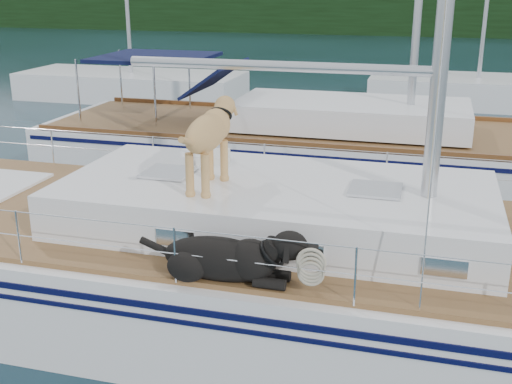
% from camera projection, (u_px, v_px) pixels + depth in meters
% --- Properties ---
extents(ground, '(120.00, 120.00, 0.00)m').
position_uv_depth(ground, '(216.00, 307.00, 8.54)').
color(ground, black).
rests_on(ground, ground).
extents(shore_bank, '(92.00, 1.00, 1.20)m').
position_uv_depth(shore_bank, '(406.00, 26.00, 50.58)').
color(shore_bank, '#595147').
rests_on(shore_bank, ground).
extents(main_sailboat, '(12.00, 3.80, 14.01)m').
position_uv_depth(main_sailboat, '(221.00, 262.00, 8.29)').
color(main_sailboat, white).
rests_on(main_sailboat, ground).
extents(neighbor_sailboat, '(11.00, 3.50, 13.30)m').
position_uv_depth(neighbor_sailboat, '(300.00, 149.00, 13.98)').
color(neighbor_sailboat, white).
rests_on(neighbor_sailboat, ground).
extents(bg_boat_west, '(8.00, 3.00, 11.65)m').
position_uv_depth(bg_boat_west, '(132.00, 86.00, 23.23)').
color(bg_boat_west, white).
rests_on(bg_boat_west, ground).
extents(bg_boat_center, '(7.20, 3.00, 11.65)m').
position_uv_depth(bg_boat_center, '(477.00, 92.00, 22.01)').
color(bg_boat_center, white).
rests_on(bg_boat_center, ground).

